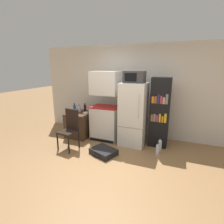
% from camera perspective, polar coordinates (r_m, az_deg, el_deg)
% --- Properties ---
extents(ground_plane, '(24.00, 24.00, 0.00)m').
position_cam_1_polar(ground_plane, '(3.80, -1.23, -17.31)').
color(ground_plane, olive).
extents(wall_back, '(6.40, 0.10, 2.62)m').
position_cam_1_polar(wall_back, '(5.12, 9.78, 6.54)').
color(wall_back, beige).
rests_on(wall_back, ground_plane).
extents(side_table, '(0.64, 0.73, 0.71)m').
position_cam_1_polar(side_table, '(5.28, -10.45, -3.92)').
color(side_table, '#422D1E').
rests_on(side_table, ground_plane).
extents(kitchen_hutch, '(0.76, 0.56, 1.89)m').
position_cam_1_polar(kitchen_hutch, '(4.84, -2.20, 0.97)').
color(kitchen_hutch, silver).
rests_on(kitchen_hutch, ground_plane).
extents(refrigerator, '(0.65, 0.66, 1.62)m').
position_cam_1_polar(refrigerator, '(4.55, 6.98, -0.78)').
color(refrigerator, silver).
rests_on(refrigerator, ground_plane).
extents(microwave, '(0.50, 0.39, 0.29)m').
position_cam_1_polar(microwave, '(4.39, 7.36, 11.32)').
color(microwave, '#333333').
rests_on(microwave, refrigerator).
extents(bookshelf, '(0.46, 0.35, 1.77)m').
position_cam_1_polar(bookshelf, '(4.56, 15.29, -0.21)').
color(bookshelf, black).
rests_on(bookshelf, ground_plane).
extents(bottle_blue_soda, '(0.08, 0.08, 0.25)m').
position_cam_1_polar(bottle_blue_soda, '(5.27, -12.15, 1.19)').
color(bottle_blue_soda, '#1E47A3').
rests_on(bottle_blue_soda, side_table).
extents(bottle_clear_short, '(0.09, 0.09, 0.19)m').
position_cam_1_polar(bottle_clear_short, '(5.31, -10.61, 1.09)').
color(bottle_clear_short, silver).
rests_on(bottle_clear_short, side_table).
extents(bottle_wine_dark, '(0.07, 0.07, 0.26)m').
position_cam_1_polar(bottle_wine_dark, '(5.25, -8.81, 1.29)').
color(bottle_wine_dark, black).
rests_on(bottle_wine_dark, side_table).
extents(bowl, '(0.15, 0.15, 0.04)m').
position_cam_1_polar(bowl, '(5.03, -8.61, -0.30)').
color(bowl, silver).
rests_on(bowl, side_table).
extents(chair, '(0.45, 0.45, 1.00)m').
position_cam_1_polar(chair, '(4.47, -13.49, -4.53)').
color(chair, black).
rests_on(chair, ground_plane).
extents(suitcase_large_flat, '(0.69, 0.62, 0.13)m').
position_cam_1_polar(suitcase_large_flat, '(4.23, -2.76, -12.79)').
color(suitcase_large_flat, black).
rests_on(suitcase_large_flat, ground_plane).
extents(water_bottle_front, '(0.09, 0.09, 0.32)m').
position_cam_1_polar(water_bottle_front, '(4.53, 15.35, -10.40)').
color(water_bottle_front, silver).
rests_on(water_bottle_front, ground_plane).
extents(water_bottle_middle, '(0.08, 0.08, 0.28)m').
position_cam_1_polar(water_bottle_middle, '(4.35, 14.67, -11.67)').
color(water_bottle_middle, silver).
rests_on(water_bottle_middle, ground_plane).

